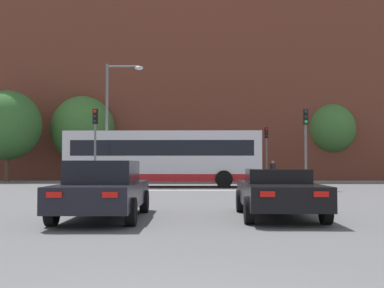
{
  "coord_description": "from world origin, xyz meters",
  "views": [
    {
      "loc": [
        0.31,
        -3.78,
        1.39
      ],
      "look_at": [
        -0.32,
        27.52,
        2.66
      ],
      "focal_mm": 45.0,
      "sensor_mm": 36.0,
      "label": 1
    }
  ],
  "objects_px": {
    "car_roadster_right": "(278,192)",
    "traffic_light_far_right": "(266,145)",
    "traffic_light_near_right": "(306,136)",
    "car_saloon_left": "(104,189)",
    "traffic_light_near_left": "(95,135)",
    "pedestrian_walking_east": "(161,169)",
    "pedestrian_walking_west": "(273,169)",
    "bus_crossing_lead": "(163,157)",
    "traffic_light_far_left": "(122,147)",
    "street_lamp_junction": "(113,112)",
    "pedestrian_waiting": "(204,168)"
  },
  "relations": [
    {
      "from": "pedestrian_walking_west",
      "to": "pedestrian_waiting",
      "type": "bearing_deg",
      "value": 150.0
    },
    {
      "from": "traffic_light_near_right",
      "to": "car_roadster_right",
      "type": "bearing_deg",
      "value": -105.2
    },
    {
      "from": "traffic_light_far_right",
      "to": "traffic_light_near_left",
      "type": "bearing_deg",
      "value": -134.94
    },
    {
      "from": "car_saloon_left",
      "to": "street_lamp_junction",
      "type": "distance_m",
      "value": 16.66
    },
    {
      "from": "traffic_light_far_left",
      "to": "traffic_light_far_right",
      "type": "height_order",
      "value": "traffic_light_far_right"
    },
    {
      "from": "pedestrian_waiting",
      "to": "pedestrian_walking_west",
      "type": "height_order",
      "value": "pedestrian_waiting"
    },
    {
      "from": "bus_crossing_lead",
      "to": "street_lamp_junction",
      "type": "bearing_deg",
      "value": 103.06
    },
    {
      "from": "traffic_light_near_right",
      "to": "traffic_light_far_right",
      "type": "relative_size",
      "value": 1.04
    },
    {
      "from": "car_saloon_left",
      "to": "bus_crossing_lead",
      "type": "height_order",
      "value": "bus_crossing_lead"
    },
    {
      "from": "car_roadster_right",
      "to": "traffic_light_far_left",
      "type": "xyz_separation_m",
      "value": [
        -8.0,
        23.54,
        1.98
      ]
    },
    {
      "from": "traffic_light_far_left",
      "to": "bus_crossing_lead",
      "type": "bearing_deg",
      "value": -62.83
    },
    {
      "from": "traffic_light_near_left",
      "to": "pedestrian_walking_west",
      "type": "height_order",
      "value": "traffic_light_near_left"
    },
    {
      "from": "pedestrian_waiting",
      "to": "pedestrian_walking_east",
      "type": "xyz_separation_m",
      "value": [
        -3.3,
        -0.66,
        -0.05
      ]
    },
    {
      "from": "pedestrian_walking_east",
      "to": "car_saloon_left",
      "type": "bearing_deg",
      "value": 28.72
    },
    {
      "from": "traffic_light_far_right",
      "to": "traffic_light_near_right",
      "type": "bearing_deg",
      "value": -86.37
    },
    {
      "from": "traffic_light_far_left",
      "to": "pedestrian_walking_west",
      "type": "distance_m",
      "value": 11.73
    },
    {
      "from": "traffic_light_near_left",
      "to": "traffic_light_far_left",
      "type": "xyz_separation_m",
      "value": [
        -0.32,
        10.52,
        -0.27
      ]
    },
    {
      "from": "traffic_light_far_left",
      "to": "traffic_light_near_right",
      "type": "bearing_deg",
      "value": -42.13
    },
    {
      "from": "traffic_light_near_left",
      "to": "street_lamp_junction",
      "type": "distance_m",
      "value": 3.06
    },
    {
      "from": "street_lamp_junction",
      "to": "traffic_light_near_left",
      "type": "bearing_deg",
      "value": -100.59
    },
    {
      "from": "car_roadster_right",
      "to": "pedestrian_walking_east",
      "type": "distance_m",
      "value": 24.46
    },
    {
      "from": "traffic_light_near_right",
      "to": "pedestrian_waiting",
      "type": "xyz_separation_m",
      "value": [
        -5.36,
        11.49,
        -1.84
      ]
    },
    {
      "from": "car_saloon_left",
      "to": "pedestrian_waiting",
      "type": "xyz_separation_m",
      "value": [
        2.66,
        24.97,
        0.28
      ]
    },
    {
      "from": "pedestrian_walking_east",
      "to": "bus_crossing_lead",
      "type": "bearing_deg",
      "value": 33.38
    },
    {
      "from": "car_roadster_right",
      "to": "traffic_light_near_right",
      "type": "height_order",
      "value": "traffic_light_near_right"
    },
    {
      "from": "car_roadster_right",
      "to": "traffic_light_far_left",
      "type": "relative_size",
      "value": 1.16
    },
    {
      "from": "car_saloon_left",
      "to": "traffic_light_far_left",
      "type": "xyz_separation_m",
      "value": [
        -3.54,
        23.94,
        1.88
      ]
    },
    {
      "from": "traffic_light_near_left",
      "to": "street_lamp_junction",
      "type": "bearing_deg",
      "value": 79.41
    },
    {
      "from": "traffic_light_near_left",
      "to": "traffic_light_far_right",
      "type": "bearing_deg",
      "value": 45.06
    },
    {
      "from": "car_roadster_right",
      "to": "bus_crossing_lead",
      "type": "distance_m",
      "value": 16.88
    },
    {
      "from": "car_roadster_right",
      "to": "traffic_light_near_right",
      "type": "distance_m",
      "value": 13.75
    },
    {
      "from": "car_roadster_right",
      "to": "traffic_light_far_right",
      "type": "distance_m",
      "value": 23.89
    },
    {
      "from": "bus_crossing_lead",
      "to": "street_lamp_junction",
      "type": "distance_m",
      "value": 4.03
    },
    {
      "from": "car_saloon_left",
      "to": "traffic_light_near_left",
      "type": "relative_size",
      "value": 1.11
    },
    {
      "from": "traffic_light_near_right",
      "to": "car_saloon_left",
      "type": "bearing_deg",
      "value": -120.74
    },
    {
      "from": "traffic_light_near_left",
      "to": "traffic_light_far_left",
      "type": "height_order",
      "value": "traffic_light_near_left"
    },
    {
      "from": "traffic_light_far_right",
      "to": "street_lamp_junction",
      "type": "height_order",
      "value": "street_lamp_junction"
    },
    {
      "from": "traffic_light_far_left",
      "to": "street_lamp_junction",
      "type": "distance_m",
      "value": 8.18
    },
    {
      "from": "pedestrian_walking_west",
      "to": "car_saloon_left",
      "type": "bearing_deg",
      "value": -140.52
    },
    {
      "from": "bus_crossing_lead",
      "to": "traffic_light_near_right",
      "type": "xyz_separation_m",
      "value": [
        7.84,
        -3.2,
        1.1
      ]
    },
    {
      "from": "traffic_light_near_left",
      "to": "traffic_light_near_right",
      "type": "relative_size",
      "value": 1.01
    },
    {
      "from": "pedestrian_walking_east",
      "to": "pedestrian_walking_west",
      "type": "relative_size",
      "value": 1.04
    },
    {
      "from": "pedestrian_walking_east",
      "to": "street_lamp_junction",
      "type": "bearing_deg",
      "value": 13.05
    },
    {
      "from": "street_lamp_junction",
      "to": "pedestrian_walking_east",
      "type": "bearing_deg",
      "value": 75.84
    },
    {
      "from": "pedestrian_waiting",
      "to": "pedestrian_walking_west",
      "type": "distance_m",
      "value": 5.34
    },
    {
      "from": "car_saloon_left",
      "to": "pedestrian_walking_west",
      "type": "bearing_deg",
      "value": 71.33
    },
    {
      "from": "traffic_light_near_right",
      "to": "traffic_light_far_right",
      "type": "distance_m",
      "value": 10.55
    },
    {
      "from": "bus_crossing_lead",
      "to": "traffic_light_far_left",
      "type": "height_order",
      "value": "traffic_light_far_left"
    },
    {
      "from": "traffic_light_near_left",
      "to": "pedestrian_walking_east",
      "type": "bearing_deg",
      "value": 76.68
    },
    {
      "from": "pedestrian_walking_east",
      "to": "pedestrian_walking_west",
      "type": "distance_m",
      "value": 8.69
    }
  ]
}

